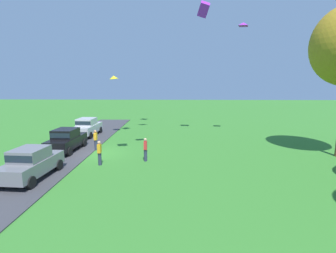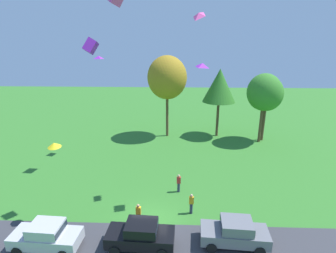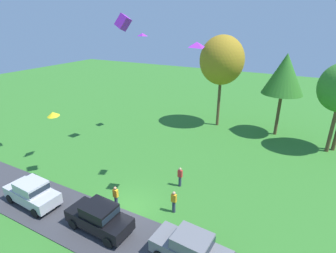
# 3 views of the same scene
# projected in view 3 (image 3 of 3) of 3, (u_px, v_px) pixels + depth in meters

# --- Properties ---
(ground_plane) EXTENTS (120.00, 120.00, 0.00)m
(ground_plane) POSITION_uv_depth(u_px,v_px,m) (129.00, 208.00, 18.93)
(ground_plane) COLOR #337528
(pavement_strip) EXTENTS (36.00, 4.40, 0.06)m
(pavement_strip) POSITION_uv_depth(u_px,v_px,m) (106.00, 231.00, 16.87)
(pavement_strip) COLOR #38383D
(pavement_strip) RESTS_ON ground
(car_sedan_near_entrance) EXTENTS (4.49, 2.13, 1.84)m
(car_sedan_near_entrance) POSITION_uv_depth(u_px,v_px,m) (32.00, 192.00, 19.03)
(car_sedan_near_entrance) COLOR #B7B7BC
(car_sedan_near_entrance) RESTS_ON ground
(car_sedan_mid_row) EXTENTS (4.47, 2.11, 1.84)m
(car_sedan_mid_row) POSITION_uv_depth(u_px,v_px,m) (99.00, 216.00, 16.64)
(car_sedan_mid_row) COLOR black
(car_sedan_mid_row) RESTS_ON ground
(car_sedan_far_end) EXTENTS (4.51, 2.19, 1.84)m
(car_sedan_far_end) POSITION_uv_depth(u_px,v_px,m) (191.00, 248.00, 14.33)
(car_sedan_far_end) COLOR slate
(car_sedan_far_end) RESTS_ON ground
(person_beside_suv) EXTENTS (0.36, 0.24, 1.71)m
(person_beside_suv) POSITION_uv_depth(u_px,v_px,m) (174.00, 202.00, 18.25)
(person_beside_suv) COLOR #2D334C
(person_beside_suv) RESTS_ON ground
(person_watching_sky) EXTENTS (0.36, 0.24, 1.71)m
(person_watching_sky) POSITION_uv_depth(u_px,v_px,m) (116.00, 197.00, 18.77)
(person_watching_sky) COLOR #2D334C
(person_watching_sky) RESTS_ON ground
(person_on_lawn) EXTENTS (0.36, 0.24, 1.71)m
(person_on_lawn) POSITION_uv_depth(u_px,v_px,m) (180.00, 177.00, 21.19)
(person_on_lawn) COLOR #2D334C
(person_on_lawn) RESTS_ON ground
(tree_far_left) EXTENTS (5.30, 5.30, 11.18)m
(tree_far_left) POSITION_uv_depth(u_px,v_px,m) (222.00, 60.00, 31.16)
(tree_far_left) COLOR brown
(tree_far_left) RESTS_ON ground
(tree_left_of_center) EXTENTS (4.47, 4.47, 9.45)m
(tree_left_of_center) POSITION_uv_depth(u_px,v_px,m) (285.00, 74.00, 28.73)
(tree_left_of_center) COLOR brown
(tree_left_of_center) RESTS_ON ground
(kite_diamond_mid_center) EXTENTS (1.18, 1.19, 0.39)m
(kite_diamond_mid_center) POSITION_uv_depth(u_px,v_px,m) (197.00, 44.00, 15.46)
(kite_diamond_mid_center) COLOR purple
(kite_box_high_left) EXTENTS (1.38, 1.28, 1.70)m
(kite_box_high_left) POSITION_uv_depth(u_px,v_px,m) (123.00, 22.00, 24.46)
(kite_box_high_left) COLOR purple
(kite_diamond_low_drifter) EXTENTS (1.23, 1.26, 0.38)m
(kite_diamond_low_drifter) POSITION_uv_depth(u_px,v_px,m) (142.00, 35.00, 28.43)
(kite_diamond_low_drifter) COLOR purple
(kite_delta_near_flag) EXTENTS (0.95, 0.98, 0.43)m
(kite_delta_near_flag) POSITION_uv_depth(u_px,v_px,m) (53.00, 114.00, 19.63)
(kite_delta_near_flag) COLOR yellow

